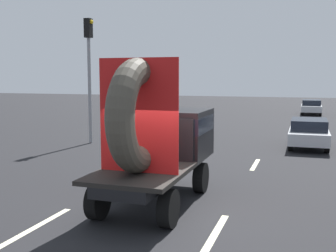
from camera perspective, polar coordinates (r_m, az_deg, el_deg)
ground_plane at (r=9.95m, az=-1.29°, el=-12.18°), size 120.00×120.00×0.00m
flatbed_truck at (r=10.71m, az=-1.22°, el=-1.36°), size 2.02×4.77×3.66m
distant_sedan at (r=20.13m, az=18.85°, el=-0.81°), size 1.72×4.02×1.31m
traffic_light at (r=20.45m, az=-10.82°, el=8.53°), size 0.42×0.36×6.00m
lane_dash_left_near at (r=9.65m, az=-17.79°, el=-13.12°), size 0.16×2.56×0.01m
lane_dash_left_far at (r=17.10m, az=-0.51°, el=-4.10°), size 0.16×2.82×0.01m
lane_dash_right_near at (r=8.78m, az=6.32°, el=-14.86°), size 0.16×2.64×0.01m
lane_dash_right_far at (r=15.72m, az=11.94°, el=-5.22°), size 0.16×2.08×0.01m
oncoming_car at (r=38.00m, az=19.17°, el=2.55°), size 1.66×3.87×1.26m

